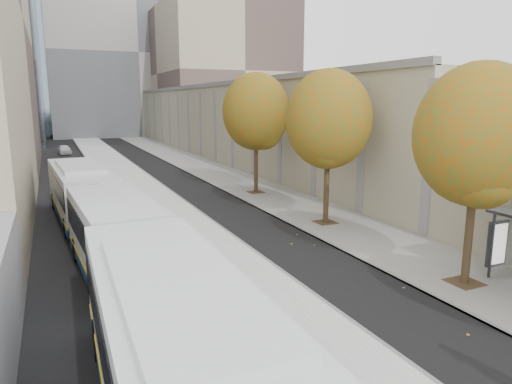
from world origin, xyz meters
TOP-DOWN VIEW (x-y plane):
  - bus_platform at (-3.88, 35.00)m, footprint 4.25×150.00m
  - sidewalk at (4.12, 35.00)m, footprint 4.75×150.00m
  - building_tan at (15.50, 64.00)m, footprint 18.00×92.00m
  - building_far_block at (6.00, 96.00)m, footprint 30.00×18.00m
  - tree_c at (3.60, 13.00)m, footprint 4.20×4.20m
  - tree_d at (3.60, 22.00)m, footprint 4.40×4.40m
  - tree_e at (3.60, 31.00)m, footprint 4.60×4.60m
  - bus_far at (-7.80, 24.38)m, footprint 3.65×17.42m
  - distant_car at (-7.94, 62.96)m, footprint 1.72×3.55m

SIDE VIEW (x-z plane):
  - sidewalk at x=4.12m, z-range 0.00..0.08m
  - bus_platform at x=-3.88m, z-range 0.00..0.15m
  - distant_car at x=-7.94m, z-range 0.00..1.17m
  - bus_far at x=-7.80m, z-range 0.13..3.02m
  - building_tan at x=15.50m, z-range 0.00..8.00m
  - tree_c at x=3.60m, z-range 1.61..8.89m
  - tree_d at x=3.60m, z-range 1.67..9.27m
  - tree_e at x=3.60m, z-range 1.73..9.64m
  - building_far_block at x=6.00m, z-range 0.00..30.00m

